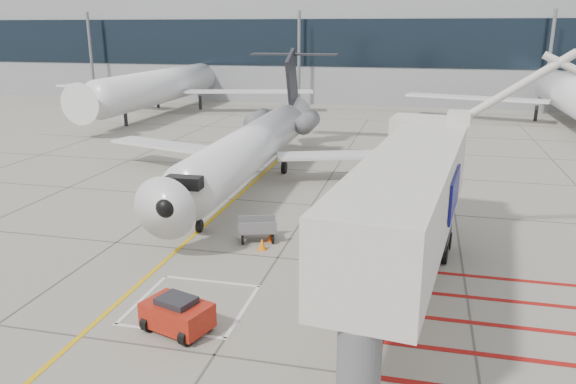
# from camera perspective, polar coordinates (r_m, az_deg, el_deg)

# --- Properties ---
(ground_plane) EXTENTS (260.00, 260.00, 0.00)m
(ground_plane) POSITION_cam_1_polar(r_m,az_deg,el_deg) (21.78, -3.73, -10.69)
(ground_plane) COLOR gray
(ground_plane) RESTS_ON ground
(regional_jet) EXTENTS (24.74, 31.01, 8.05)m
(regional_jet) POSITION_cam_1_polar(r_m,az_deg,el_deg) (34.24, -4.85, 6.42)
(regional_jet) COLOR silver
(regional_jet) RESTS_ON ground_plane
(jet_bridge) EXTENTS (11.36, 20.08, 7.64)m
(jet_bridge) POSITION_cam_1_polar(r_m,az_deg,el_deg) (19.60, 11.93, -2.04)
(jet_bridge) COLOR silver
(jet_bridge) RESTS_ON ground_plane
(pushback_tug) EXTENTS (2.57, 2.04, 1.31)m
(pushback_tug) POSITION_cam_1_polar(r_m,az_deg,el_deg) (19.66, -11.20, -12.00)
(pushback_tug) COLOR #A91F10
(pushback_tug) RESTS_ON ground_plane
(baggage_cart) EXTENTS (2.10, 1.67, 1.15)m
(baggage_cart) POSITION_cam_1_polar(r_m,az_deg,el_deg) (27.06, -3.14, -3.81)
(baggage_cart) COLOR slate
(baggage_cart) RESTS_ON ground_plane
(ground_power_unit) EXTENTS (2.72, 1.66, 2.11)m
(ground_power_unit) POSITION_cam_1_polar(r_m,az_deg,el_deg) (23.45, 8.15, -5.95)
(ground_power_unit) COLOR silver
(ground_power_unit) RESTS_ON ground_plane
(cone_nose) EXTENTS (0.41, 0.41, 0.56)m
(cone_nose) POSITION_cam_1_polar(r_m,az_deg,el_deg) (26.06, -2.66, -5.30)
(cone_nose) COLOR orange
(cone_nose) RESTS_ON ground_plane
(cone_side) EXTENTS (0.32, 0.32, 0.45)m
(cone_side) POSITION_cam_1_polar(r_m,az_deg,el_deg) (27.02, -1.86, -4.62)
(cone_side) COLOR #E7460C
(cone_side) RESTS_ON ground_plane
(terminal_building) EXTENTS (180.00, 28.00, 14.00)m
(terminal_building) POSITION_cam_1_polar(r_m,az_deg,el_deg) (88.65, 16.60, 13.82)
(terminal_building) COLOR gray
(terminal_building) RESTS_ON ground_plane
(terminal_glass_band) EXTENTS (180.00, 0.10, 6.00)m
(terminal_glass_band) POSITION_cam_1_polar(r_m,az_deg,el_deg) (74.59, 17.15, 14.19)
(terminal_glass_band) COLOR black
(terminal_glass_band) RESTS_ON ground_plane
(bg_aircraft_b) EXTENTS (34.69, 38.54, 11.56)m
(bg_aircraft_b) POSITION_cam_1_polar(r_m,az_deg,el_deg) (71.31, -11.89, 12.70)
(bg_aircraft_b) COLOR silver
(bg_aircraft_b) RESTS_ON ground_plane
(bg_aircraft_c) EXTENTS (34.03, 37.82, 11.34)m
(bg_aircraft_c) POSITION_cam_1_polar(r_m,az_deg,el_deg) (66.38, 27.09, 10.96)
(bg_aircraft_c) COLOR silver
(bg_aircraft_c) RESTS_ON ground_plane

